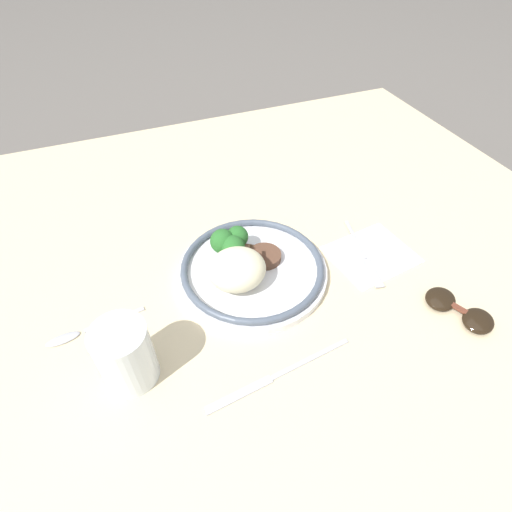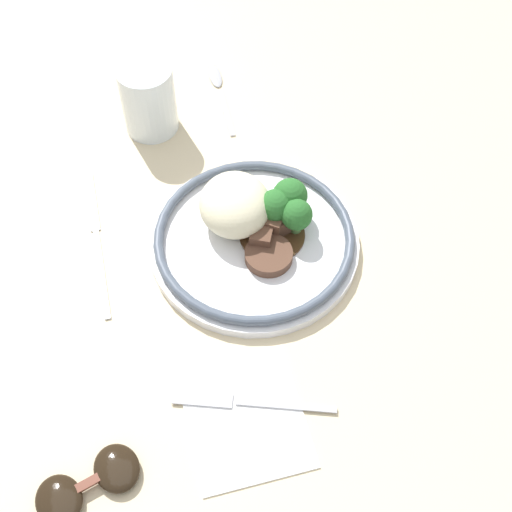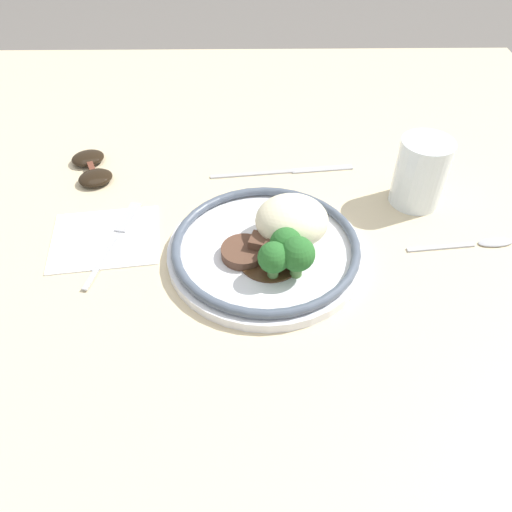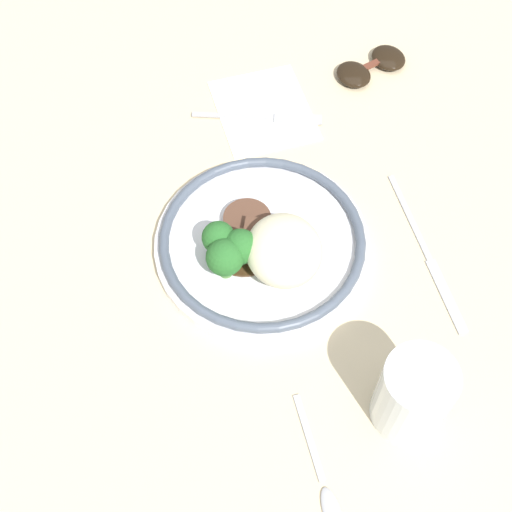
{
  "view_description": "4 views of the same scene",
  "coord_description": "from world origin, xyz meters",
  "px_view_note": "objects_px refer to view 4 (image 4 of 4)",
  "views": [
    {
      "loc": [
        0.21,
        0.39,
        0.55
      ],
      "look_at": [
        0.04,
        -0.05,
        0.09
      ],
      "focal_mm": 28.0,
      "sensor_mm": 36.0,
      "label": 1
    },
    {
      "loc": [
        -0.46,
        0.01,
        0.76
      ],
      "look_at": [
        0.02,
        -0.05,
        0.06
      ],
      "focal_mm": 50.0,
      "sensor_mm": 36.0,
      "label": 2
    },
    {
      "loc": [
        0.03,
        -0.52,
        0.5
      ],
      "look_at": [
        0.03,
        -0.08,
        0.07
      ],
      "focal_mm": 35.0,
      "sensor_mm": 36.0,
      "label": 3
    },
    {
      "loc": [
        0.49,
        -0.13,
        0.76
      ],
      "look_at": [
        0.07,
        -0.06,
        0.07
      ],
      "focal_mm": 50.0,
      "sensor_mm": 36.0,
      "label": 4
    }
  ],
  "objects_px": {
    "knife": "(428,256)",
    "sunglasses": "(371,66)",
    "fork": "(270,118)",
    "spoon": "(326,493)",
    "juice_glass": "(412,397)",
    "plate": "(263,244)"
  },
  "relations": [
    {
      "from": "knife",
      "to": "sunglasses",
      "type": "relative_size",
      "value": 1.93
    },
    {
      "from": "knife",
      "to": "sunglasses",
      "type": "xyz_separation_m",
      "value": [
        -0.31,
        0.0,
        0.01
      ]
    },
    {
      "from": "fork",
      "to": "spoon",
      "type": "relative_size",
      "value": 1.17
    },
    {
      "from": "juice_glass",
      "to": "plate",
      "type": "bearing_deg",
      "value": -151.43
    },
    {
      "from": "spoon",
      "to": "juice_glass",
      "type": "bearing_deg",
      "value": 119.15
    },
    {
      "from": "knife",
      "to": "sunglasses",
      "type": "bearing_deg",
      "value": 172.57
    },
    {
      "from": "knife",
      "to": "spoon",
      "type": "distance_m",
      "value": 0.31
    },
    {
      "from": "fork",
      "to": "plate",
      "type": "bearing_deg",
      "value": -89.57
    },
    {
      "from": "juice_glass",
      "to": "spoon",
      "type": "xyz_separation_m",
      "value": [
        0.07,
        -0.1,
        -0.04
      ]
    },
    {
      "from": "spoon",
      "to": "sunglasses",
      "type": "xyz_separation_m",
      "value": [
        -0.56,
        0.18,
        0.01
      ]
    },
    {
      "from": "fork",
      "to": "spoon",
      "type": "xyz_separation_m",
      "value": [
        0.49,
        -0.02,
        -0.0
      ]
    },
    {
      "from": "plate",
      "to": "fork",
      "type": "xyz_separation_m",
      "value": [
        -0.21,
        0.04,
        -0.02
      ]
    },
    {
      "from": "fork",
      "to": "spoon",
      "type": "bearing_deg",
      "value": -80.79
    },
    {
      "from": "sunglasses",
      "to": "juice_glass",
      "type": "bearing_deg",
      "value": -33.08
    },
    {
      "from": "juice_glass",
      "to": "fork",
      "type": "bearing_deg",
      "value": -170.13
    },
    {
      "from": "plate",
      "to": "knife",
      "type": "height_order",
      "value": "plate"
    },
    {
      "from": "juice_glass",
      "to": "fork",
      "type": "xyz_separation_m",
      "value": [
        -0.42,
        -0.07,
        -0.04
      ]
    },
    {
      "from": "fork",
      "to": "sunglasses",
      "type": "xyz_separation_m",
      "value": [
        -0.07,
        0.16,
        0.0
      ]
    },
    {
      "from": "plate",
      "to": "spoon",
      "type": "xyz_separation_m",
      "value": [
        0.28,
        0.02,
        -0.02
      ]
    },
    {
      "from": "spoon",
      "to": "knife",
      "type": "bearing_deg",
      "value": 139.01
    },
    {
      "from": "plate",
      "to": "knife",
      "type": "bearing_deg",
      "value": 80.54
    },
    {
      "from": "knife",
      "to": "spoon",
      "type": "bearing_deg",
      "value": -41.33
    }
  ]
}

